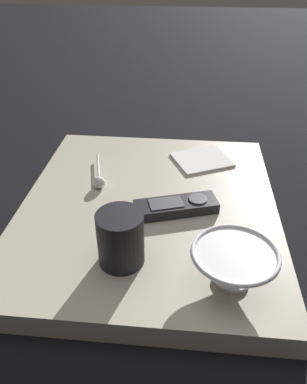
% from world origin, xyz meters
% --- Properties ---
extents(ground_plane, '(6.00, 6.00, 0.00)m').
position_xyz_m(ground_plane, '(0.00, 0.00, 0.00)').
color(ground_plane, black).
extents(table, '(0.63, 0.55, 0.05)m').
position_xyz_m(table, '(0.00, 0.00, 0.02)').
color(table, '#B7AD99').
rests_on(table, ground).
extents(cereal_bowl, '(0.15, 0.15, 0.07)m').
position_xyz_m(cereal_bowl, '(-0.21, -0.16, 0.08)').
color(cereal_bowl, silver).
rests_on(cereal_bowl, table).
extents(coffee_mug, '(0.08, 0.08, 0.10)m').
position_xyz_m(coffee_mug, '(-0.18, 0.03, 0.10)').
color(coffee_mug, black).
rests_on(coffee_mug, table).
extents(teaspoon, '(0.14, 0.05, 0.03)m').
position_xyz_m(teaspoon, '(0.06, 0.12, 0.06)').
color(teaspoon, silver).
rests_on(teaspoon, table).
extents(tv_remote_near, '(0.11, 0.18, 0.03)m').
position_xyz_m(tv_remote_near, '(-0.02, -0.06, 0.06)').
color(tv_remote_near, black).
rests_on(tv_remote_near, table).
extents(folded_napkin, '(0.16, 0.17, 0.01)m').
position_xyz_m(folded_napkin, '(0.20, -0.12, 0.05)').
color(folded_napkin, white).
rests_on(folded_napkin, table).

